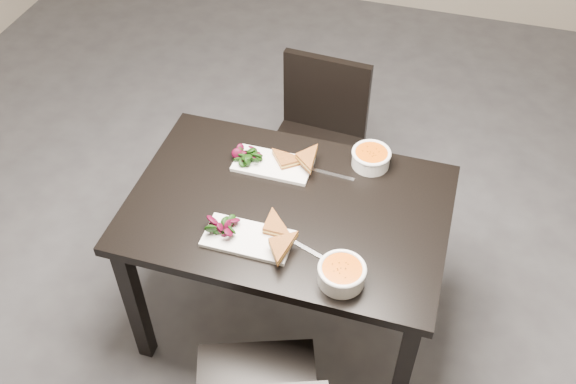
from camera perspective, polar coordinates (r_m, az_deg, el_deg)
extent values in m
plane|color=#47474C|center=(3.29, -0.88, -4.21)|extent=(5.00, 5.00, 0.00)
cube|color=black|center=(2.43, 0.00, -1.49)|extent=(1.20, 0.80, 0.04)
cube|color=black|center=(2.69, -13.41, -9.61)|extent=(0.06, 0.06, 0.71)
cube|color=black|center=(2.49, 10.10, -15.57)|extent=(0.06, 0.06, 0.71)
cube|color=black|center=(3.06, -7.89, 0.31)|extent=(0.06, 0.06, 0.71)
cube|color=black|center=(2.89, 12.30, -4.03)|extent=(0.06, 0.06, 0.71)
cube|color=black|center=(2.62, -6.78, -16.58)|extent=(0.05, 0.05, 0.41)
cube|color=black|center=(2.61, 1.44, -16.29)|extent=(0.05, 0.05, 0.41)
cube|color=black|center=(3.10, 2.15, 3.44)|extent=(0.45, 0.45, 0.04)
cube|color=black|center=(3.18, -2.07, -0.85)|extent=(0.04, 0.04, 0.41)
cube|color=black|center=(3.10, 4.12, -2.52)|extent=(0.04, 0.04, 0.41)
cube|color=black|center=(3.42, 0.16, 3.24)|extent=(0.04, 0.04, 0.41)
cube|color=black|center=(3.35, 5.96, 1.79)|extent=(0.04, 0.04, 0.41)
cube|color=black|center=(3.10, 3.40, 8.66)|extent=(0.42, 0.07, 0.40)
cube|color=white|center=(2.30, -3.58, -4.15)|extent=(0.32, 0.16, 0.02)
cylinder|color=white|center=(2.17, 4.77, -7.36)|extent=(0.16, 0.16, 0.06)
cylinder|color=orange|center=(2.15, 4.82, -6.91)|extent=(0.14, 0.14, 0.02)
torus|color=white|center=(2.15, 4.83, -6.80)|extent=(0.16, 0.16, 0.02)
cube|color=silver|center=(2.27, 2.12, -5.32)|extent=(0.17, 0.08, 0.00)
cube|color=white|center=(2.56, -1.35, 2.44)|extent=(0.31, 0.15, 0.02)
cylinder|color=white|center=(2.58, 7.36, 2.92)|extent=(0.15, 0.15, 0.06)
cylinder|color=orange|center=(2.56, 7.41, 3.36)|extent=(0.13, 0.13, 0.02)
torus|color=white|center=(2.55, 7.42, 3.47)|extent=(0.16, 0.16, 0.02)
cube|color=silver|center=(2.54, 3.95, 1.57)|extent=(0.18, 0.03, 0.00)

